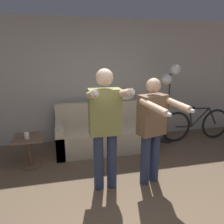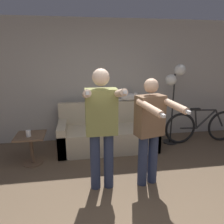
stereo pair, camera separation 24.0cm
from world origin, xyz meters
name	(u,v)px [view 1 (the left image)]	position (x,y,z in m)	size (l,w,h in m)	color
wall_back	(97,82)	(0.00, 2.81, 1.30)	(10.00, 0.05, 2.60)	#B7B2A8
couch	(105,134)	(0.05, 2.22, 0.29)	(1.96, 0.85, 0.91)	beige
person_left	(105,123)	(-0.22, 0.84, 1.00)	(0.50, 0.66, 1.71)	#2D3856
person_right	(153,126)	(0.46, 0.84, 0.90)	(0.58, 0.75, 1.58)	#2D3856
cat	(126,97)	(0.57, 2.53, 0.99)	(0.49, 0.15, 0.18)	silver
floor_lamp	(170,81)	(1.45, 2.26, 1.33)	(0.41, 0.31, 1.69)	black
side_table	(29,145)	(-1.36, 1.76, 0.39)	(0.49, 0.49, 0.54)	brown
cup	(27,136)	(-1.37, 1.69, 0.59)	(0.08, 0.08, 0.11)	white
bicycle	(196,125)	(2.11, 2.19, 0.36)	(1.67, 0.07, 0.77)	black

